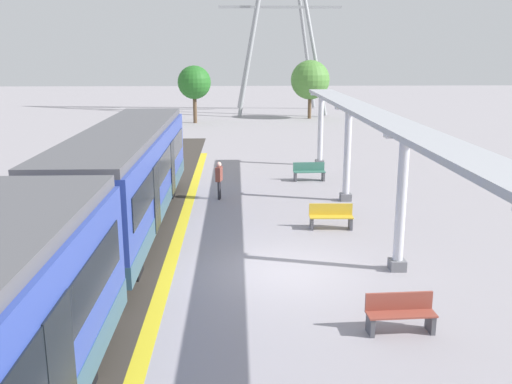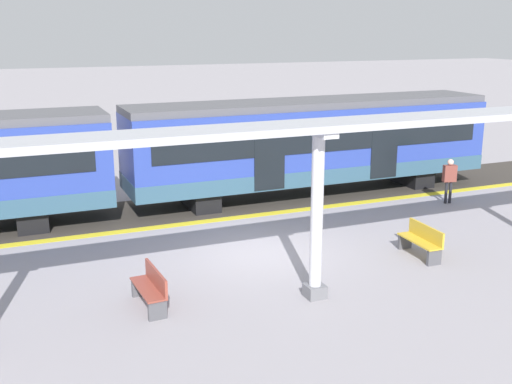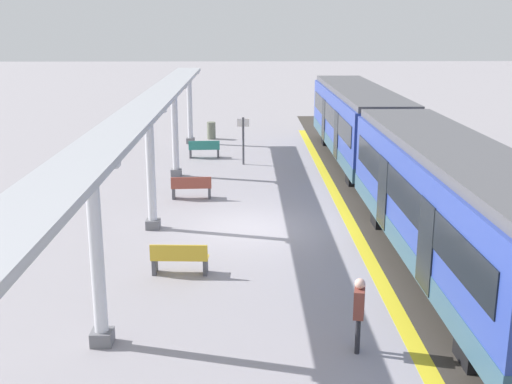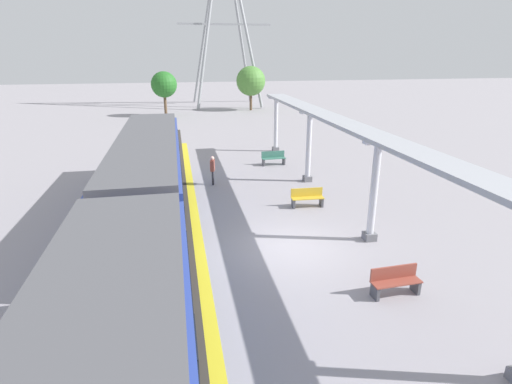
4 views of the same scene
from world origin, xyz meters
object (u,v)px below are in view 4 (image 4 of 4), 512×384
Objects in this scene: train_far_carriage at (150,175)px; bench_far_end at (307,197)px; canopy_pillar_third at (374,191)px; canopy_pillar_fifth at (276,124)px; canopy_pillar_fourth at (309,147)px; bench_near_end at (273,158)px; passenger_waiting_near_edge at (213,167)px; bench_mid_platform at (395,281)px.

bench_far_end is (6.98, -0.30, -1.39)m from train_far_carriage.
canopy_pillar_fifth is (0.00, 15.02, 0.00)m from canopy_pillar_third.
train_far_carriage is at bearing -127.17° from canopy_pillar_fifth.
canopy_pillar_fourth is 1.00× the size of canopy_pillar_fifth.
bench_far_end is (-1.23, 3.88, -1.52)m from canopy_pillar_third.
bench_near_end is 5.39m from passenger_waiting_near_edge.
passenger_waiting_near_edge is (-5.20, 8.02, -0.97)m from canopy_pillar_third.
canopy_pillar_fourth is 5.31m from passenger_waiting_near_edge.
bench_near_end is 14.95m from bench_mid_platform.
passenger_waiting_near_edge is (-4.17, -3.37, 0.54)m from bench_near_end.
canopy_pillar_third is 11.54m from bench_near_end.
bench_mid_platform is at bearing -87.81° from bench_far_end.
bench_mid_platform is 1.00× the size of bench_far_end.
bench_near_end is at bearing 95.20° from canopy_pillar_third.
bench_far_end is at bearing -96.33° from canopy_pillar_fifth.
canopy_pillar_fourth reaches higher than passenger_waiting_near_edge.
canopy_pillar_fifth is 2.45× the size of passenger_waiting_near_edge.
bench_near_end is at bearing 45.12° from train_far_carriage.
bench_far_end is at bearing -2.42° from train_far_carriage.
bench_near_end is (7.18, 7.21, -1.39)m from train_far_carriage.
passenger_waiting_near_edge reaches higher than bench_mid_platform.
canopy_pillar_fifth is 2.55× the size of bench_near_end.
bench_mid_platform is (-0.95, -18.57, -1.52)m from canopy_pillar_fifth.
canopy_pillar_third is at bearing -90.00° from canopy_pillar_fourth.
canopy_pillar_fifth reaches higher than bench_near_end.
canopy_pillar_fifth is at bearing 90.00° from canopy_pillar_third.
canopy_pillar_fourth reaches higher than bench_far_end.
canopy_pillar_third is 2.55× the size of bench_near_end.
canopy_pillar_third reaches higher than bench_far_end.
canopy_pillar_third reaches higher than bench_mid_platform.
bench_mid_platform is at bearing -89.67° from bench_near_end.
train_far_carriage is 8.91m from canopy_pillar_fourth.
canopy_pillar_third is 15.02m from canopy_pillar_fifth.
bench_far_end is (-0.20, -7.51, 0.00)m from bench_near_end.
train_far_carriage is 3.51× the size of canopy_pillar_fourth.
train_far_carriage is 8.62× the size of passenger_waiting_near_edge.
canopy_pillar_fifth reaches higher than bench_mid_platform.
canopy_pillar_fourth is (0.00, 7.62, 0.00)m from canopy_pillar_third.
train_far_carriage is 10.27m from bench_near_end.
bench_mid_platform is 0.96× the size of passenger_waiting_near_edge.
bench_far_end is at bearing 92.19° from bench_mid_platform.
train_far_carriage reaches higher than bench_far_end.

